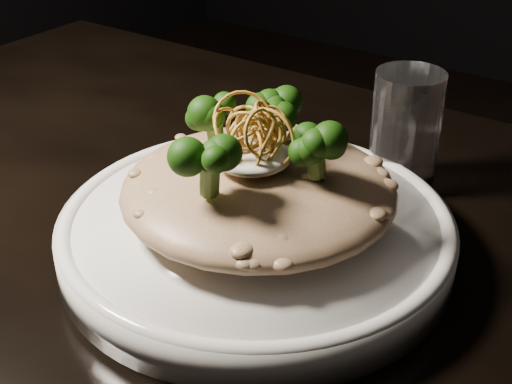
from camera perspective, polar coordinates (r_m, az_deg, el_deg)
table at (r=0.62m, az=-5.20°, el=-11.46°), size 1.10×0.80×0.75m
plate at (r=0.57m, az=0.00°, el=-3.40°), size 0.31×0.31×0.03m
risotto at (r=0.55m, az=0.21°, el=0.20°), size 0.21×0.21×0.05m
broccoli at (r=0.52m, az=0.01°, el=4.56°), size 0.15×0.15×0.05m
cheese at (r=0.53m, az=-0.33°, el=2.87°), size 0.06×0.06×0.02m
shallots at (r=0.52m, az=0.01°, el=5.79°), size 0.06×0.06×0.04m
drinking_glass at (r=0.66m, az=11.84°, el=4.86°), size 0.08×0.08×0.11m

